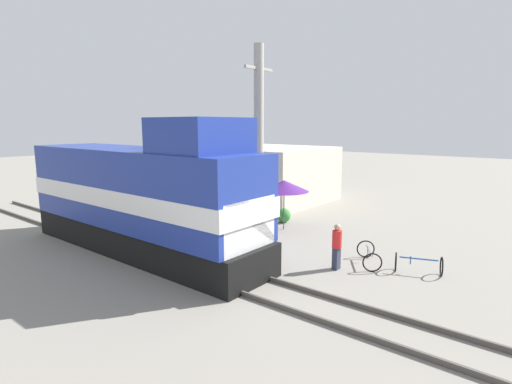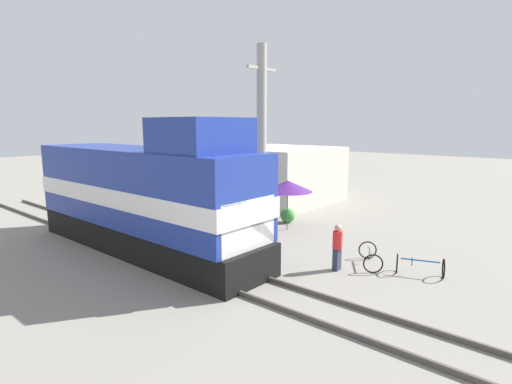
% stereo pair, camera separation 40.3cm
% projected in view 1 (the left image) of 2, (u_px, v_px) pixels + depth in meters
% --- Properties ---
extents(ground_plane, '(120.00, 120.00, 0.00)m').
position_uv_depth(ground_plane, '(207.00, 272.00, 13.95)').
color(ground_plane, gray).
extents(rail_near, '(0.08, 37.61, 0.15)m').
position_uv_depth(rail_near, '(192.00, 276.00, 13.38)').
color(rail_near, '#4C4742').
rests_on(rail_near, ground_plane).
extents(rail_far, '(0.08, 37.61, 0.15)m').
position_uv_depth(rail_far, '(222.00, 264.00, 14.49)').
color(rail_far, '#4C4742').
rests_on(rail_far, ground_plane).
extents(locomotive, '(2.93, 12.00, 5.32)m').
position_uv_depth(locomotive, '(145.00, 198.00, 15.68)').
color(locomotive, black).
rests_on(locomotive, ground_plane).
extents(utility_pole, '(1.80, 0.43, 8.46)m').
position_uv_depth(utility_pole, '(259.00, 143.00, 17.47)').
color(utility_pole, '#9E998E').
rests_on(utility_pole, ground_plane).
extents(vendor_umbrella, '(2.40, 2.40, 2.44)m').
position_uv_depth(vendor_umbrella, '(284.00, 186.00, 19.24)').
color(vendor_umbrella, '#4C4C4C').
rests_on(vendor_umbrella, ground_plane).
extents(billboard_sign, '(2.07, 0.12, 3.17)m').
position_uv_depth(billboard_sign, '(190.00, 177.00, 20.62)').
color(billboard_sign, '#595959').
rests_on(billboard_sign, ground_plane).
extents(shrub_cluster, '(0.76, 0.76, 0.76)m').
position_uv_depth(shrub_cluster, '(284.00, 215.00, 20.95)').
color(shrub_cluster, '#388C38').
rests_on(shrub_cluster, ground_plane).
extents(person_bystander, '(0.34, 0.34, 1.65)m').
position_uv_depth(person_bystander, '(337.00, 245.00, 14.08)').
color(person_bystander, '#2D3347').
rests_on(person_bystander, ground_plane).
extents(bicycle, '(1.72, 1.42, 0.69)m').
position_uv_depth(bicycle, '(369.00, 255.00, 14.65)').
color(bicycle, black).
rests_on(bicycle, ground_plane).
extents(bicycle_spare, '(1.15, 1.66, 0.68)m').
position_uv_depth(bicycle_spare, '(418.00, 264.00, 13.73)').
color(bicycle_spare, black).
rests_on(bicycle_spare, ground_plane).
extents(building_block_distant, '(7.06, 6.73, 3.58)m').
position_uv_depth(building_block_distant, '(272.00, 174.00, 26.75)').
color(building_block_distant, beige).
rests_on(building_block_distant, ground_plane).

